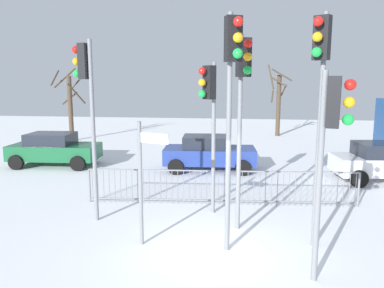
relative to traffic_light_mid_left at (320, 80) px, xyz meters
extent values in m
plane|color=white|center=(-2.18, -0.57, -3.77)|extent=(60.00, 60.00, 0.00)
cylinder|color=slate|center=(0.07, 0.12, -1.19)|extent=(0.11, 0.11, 5.17)
cube|color=black|center=(-0.02, -0.02, 0.85)|extent=(0.39, 0.35, 0.90)
sphere|color=red|center=(-0.14, -0.24, 1.15)|extent=(0.20, 0.20, 0.20)
sphere|color=orange|center=(-0.14, -0.24, 0.85)|extent=(0.20, 0.20, 0.20)
sphere|color=green|center=(-0.14, -0.24, 0.55)|extent=(0.20, 0.20, 0.20)
cylinder|color=slate|center=(-5.48, 1.02, -1.38)|extent=(0.11, 0.11, 4.79)
cube|color=black|center=(-5.64, 1.05, 0.47)|extent=(0.28, 0.36, 0.90)
sphere|color=red|center=(-5.89, 1.10, 0.77)|extent=(0.20, 0.20, 0.20)
sphere|color=orange|center=(-5.89, 1.10, 0.47)|extent=(0.20, 0.20, 0.20)
sphere|color=green|center=(-5.89, 1.10, 0.17)|extent=(0.20, 0.20, 0.20)
cylinder|color=slate|center=(-1.90, -0.35, -1.21)|extent=(0.11, 0.11, 5.13)
cube|color=black|center=(-1.83, -0.50, 0.80)|extent=(0.38, 0.33, 0.90)
sphere|color=red|center=(-1.73, -0.73, 1.10)|extent=(0.20, 0.20, 0.20)
sphere|color=orange|center=(-1.73, -0.73, 0.80)|extent=(0.20, 0.20, 0.20)
sphere|color=green|center=(-1.73, -0.73, 0.50)|extent=(0.20, 0.20, 0.20)
cylinder|color=slate|center=(-1.68, 0.93, -1.35)|extent=(0.11, 0.11, 4.84)
cube|color=black|center=(-1.61, 0.78, 0.52)|extent=(0.38, 0.33, 0.90)
sphere|color=red|center=(-1.52, 0.55, 0.82)|extent=(0.20, 0.20, 0.20)
sphere|color=orange|center=(-1.52, 0.55, 0.52)|extent=(0.20, 0.20, 0.20)
sphere|color=green|center=(-1.52, 0.55, 0.22)|extent=(0.20, 0.20, 0.20)
cylinder|color=slate|center=(-2.40, 2.03, -1.65)|extent=(0.11, 0.11, 4.25)
cube|color=black|center=(-2.51, 1.92, -0.07)|extent=(0.38, 0.38, 0.90)
sphere|color=red|center=(-2.69, 1.74, 0.23)|extent=(0.20, 0.20, 0.20)
sphere|color=orange|center=(-2.69, 1.74, -0.07)|extent=(0.20, 0.20, 0.20)
sphere|color=green|center=(-2.69, 1.74, -0.37)|extent=(0.20, 0.20, 0.20)
cylinder|color=slate|center=(-0.20, -1.45, -1.81)|extent=(0.11, 0.11, 3.93)
cube|color=black|center=(-0.04, -1.49, -0.39)|extent=(0.30, 0.37, 0.90)
sphere|color=red|center=(0.20, -1.56, -0.09)|extent=(0.20, 0.20, 0.20)
sphere|color=orange|center=(0.20, -1.56, -0.39)|extent=(0.20, 0.20, 0.20)
sphere|color=green|center=(0.20, -1.56, -0.69)|extent=(0.20, 0.20, 0.20)
cylinder|color=slate|center=(-3.87, -0.32, -2.34)|extent=(0.09, 0.09, 2.87)
cube|color=white|center=(-3.49, -0.45, -1.26)|extent=(0.67, 0.26, 0.22)
cube|color=slate|center=(-2.20, 2.79, -2.72)|extent=(8.18, 0.65, 0.04)
cube|color=slate|center=(-2.20, 2.79, -3.65)|extent=(8.18, 0.65, 0.04)
cylinder|color=slate|center=(-6.19, 2.49, -3.25)|extent=(0.02, 0.02, 1.05)
cylinder|color=slate|center=(-6.02, 2.50, -3.25)|extent=(0.02, 0.02, 1.05)
cylinder|color=slate|center=(-5.84, 2.52, -3.25)|extent=(0.02, 0.02, 1.05)
cylinder|color=slate|center=(-5.66, 2.53, -3.25)|extent=(0.02, 0.02, 1.05)
cylinder|color=slate|center=(-5.48, 2.54, -3.25)|extent=(0.02, 0.02, 1.05)
cylinder|color=slate|center=(-5.31, 2.56, -3.25)|extent=(0.02, 0.02, 1.05)
cylinder|color=slate|center=(-5.13, 2.57, -3.25)|extent=(0.02, 0.02, 1.05)
cylinder|color=slate|center=(-4.95, 2.58, -3.25)|extent=(0.02, 0.02, 1.05)
cylinder|color=slate|center=(-4.77, 2.60, -3.25)|extent=(0.02, 0.02, 1.05)
cylinder|color=slate|center=(-4.59, 2.61, -3.25)|extent=(0.02, 0.02, 1.05)
cylinder|color=slate|center=(-4.42, 2.62, -3.25)|extent=(0.02, 0.02, 1.05)
cylinder|color=slate|center=(-4.24, 2.64, -3.25)|extent=(0.02, 0.02, 1.05)
cylinder|color=slate|center=(-4.06, 2.65, -3.25)|extent=(0.02, 0.02, 1.05)
cylinder|color=slate|center=(-3.88, 2.66, -3.25)|extent=(0.02, 0.02, 1.05)
cylinder|color=slate|center=(-3.71, 2.68, -3.25)|extent=(0.02, 0.02, 1.05)
cylinder|color=slate|center=(-3.53, 2.69, -3.25)|extent=(0.02, 0.02, 1.05)
cylinder|color=slate|center=(-3.35, 2.70, -3.25)|extent=(0.02, 0.02, 1.05)
cylinder|color=slate|center=(-3.17, 2.72, -3.25)|extent=(0.02, 0.02, 1.05)
cylinder|color=slate|center=(-3.00, 2.73, -3.25)|extent=(0.02, 0.02, 1.05)
cylinder|color=slate|center=(-2.82, 2.74, -3.25)|extent=(0.02, 0.02, 1.05)
cylinder|color=slate|center=(-2.64, 2.76, -3.25)|extent=(0.02, 0.02, 1.05)
cylinder|color=slate|center=(-2.46, 2.77, -3.25)|extent=(0.02, 0.02, 1.05)
cylinder|color=slate|center=(-2.28, 2.78, -3.25)|extent=(0.02, 0.02, 1.05)
cylinder|color=slate|center=(-2.11, 2.79, -3.25)|extent=(0.02, 0.02, 1.05)
cylinder|color=slate|center=(-1.93, 2.81, -3.25)|extent=(0.02, 0.02, 1.05)
cylinder|color=slate|center=(-1.75, 2.82, -3.25)|extent=(0.02, 0.02, 1.05)
cylinder|color=slate|center=(-1.57, 2.83, -3.25)|extent=(0.02, 0.02, 1.05)
cylinder|color=slate|center=(-1.40, 2.85, -3.25)|extent=(0.02, 0.02, 1.05)
cylinder|color=slate|center=(-1.22, 2.86, -3.25)|extent=(0.02, 0.02, 1.05)
cylinder|color=slate|center=(-1.04, 2.87, -3.25)|extent=(0.02, 0.02, 1.05)
cylinder|color=slate|center=(-0.86, 2.89, -3.25)|extent=(0.02, 0.02, 1.05)
cylinder|color=slate|center=(-0.69, 2.90, -3.25)|extent=(0.02, 0.02, 1.05)
cylinder|color=slate|center=(-0.51, 2.91, -3.25)|extent=(0.02, 0.02, 1.05)
cylinder|color=slate|center=(-0.33, 2.93, -3.25)|extent=(0.02, 0.02, 1.05)
cylinder|color=slate|center=(-0.15, 2.94, -3.25)|extent=(0.02, 0.02, 1.05)
cylinder|color=slate|center=(0.03, 2.95, -3.25)|extent=(0.02, 0.02, 1.05)
cylinder|color=slate|center=(0.20, 2.97, -3.25)|extent=(0.02, 0.02, 1.05)
cylinder|color=slate|center=(0.38, 2.98, -3.25)|extent=(0.02, 0.02, 1.05)
cylinder|color=slate|center=(0.56, 2.99, -3.25)|extent=(0.02, 0.02, 1.05)
cylinder|color=slate|center=(0.74, 3.01, -3.25)|extent=(0.02, 0.02, 1.05)
cylinder|color=slate|center=(0.91, 3.02, -3.25)|extent=(0.02, 0.02, 1.05)
cylinder|color=slate|center=(1.09, 3.03, -3.25)|extent=(0.02, 0.02, 1.05)
cylinder|color=slate|center=(1.27, 3.05, -3.25)|extent=(0.02, 0.02, 1.05)
cylinder|color=slate|center=(1.45, 3.06, -3.25)|extent=(0.02, 0.02, 1.05)
cylinder|color=slate|center=(1.62, 3.07, -3.25)|extent=(0.02, 0.02, 1.05)
cylinder|color=slate|center=(1.80, 3.08, -3.25)|extent=(0.02, 0.02, 1.05)
cylinder|color=slate|center=(-6.28, 2.48, -3.25)|extent=(0.06, 0.06, 1.05)
cylinder|color=slate|center=(1.89, 3.09, -3.25)|extent=(0.06, 0.06, 1.05)
cube|color=navy|center=(-2.94, 7.23, -3.13)|extent=(3.91, 1.97, 0.65)
cube|color=#1E232D|center=(-3.09, 7.22, -2.58)|extent=(2.00, 1.63, 0.55)
cylinder|color=black|center=(-1.66, 8.17, -3.45)|extent=(0.65, 0.27, 0.64)
cylinder|color=black|center=(-1.53, 6.48, -3.45)|extent=(0.65, 0.27, 0.64)
cylinder|color=black|center=(-4.35, 7.98, -3.45)|extent=(0.65, 0.27, 0.64)
cylinder|color=black|center=(-4.23, 6.28, -3.45)|extent=(0.65, 0.27, 0.64)
cube|color=#195933|center=(-9.83, 7.17, -3.13)|extent=(3.89, 1.91, 0.65)
cube|color=#1E232D|center=(-9.98, 7.16, -2.58)|extent=(1.98, 1.60, 0.55)
cylinder|color=black|center=(-8.53, 8.09, -3.45)|extent=(0.65, 0.25, 0.64)
cylinder|color=black|center=(-8.43, 6.40, -3.45)|extent=(0.65, 0.25, 0.64)
cylinder|color=black|center=(-11.22, 7.95, -3.45)|extent=(0.65, 0.25, 0.64)
cylinder|color=black|center=(-11.13, 6.25, -3.45)|extent=(0.65, 0.25, 0.64)
cube|color=#1E232D|center=(3.63, 6.26, -2.58)|extent=(2.06, 1.71, 0.55)
cylinder|color=black|center=(2.35, 6.97, -3.45)|extent=(0.66, 0.29, 0.64)
cylinder|color=black|center=(2.54, 5.28, -3.45)|extent=(0.66, 0.29, 0.64)
cylinder|color=#473828|center=(0.84, 17.97, -1.70)|extent=(0.29, 0.29, 4.14)
cylinder|color=#473828|center=(0.26, 17.82, 0.24)|extent=(0.42, 1.26, 1.65)
cylinder|color=#473828|center=(0.80, 17.46, -0.11)|extent=(1.07, 0.18, 0.68)
cylinder|color=#473828|center=(0.41, 18.04, -1.08)|extent=(0.25, 0.94, 0.82)
cylinder|color=#473828|center=(0.93, 17.31, 0.35)|extent=(1.39, 0.30, 0.84)
cylinder|color=#473828|center=(1.16, 18.09, -0.65)|extent=(0.36, 0.76, 0.79)
cylinder|color=#473828|center=(-12.28, 14.08, -1.75)|extent=(0.28, 0.28, 4.05)
cylinder|color=#473828|center=(-12.77, 14.58, 0.16)|extent=(1.11, 1.09, 1.29)
cylinder|color=#473828|center=(-12.48, 14.50, -1.12)|extent=(0.93, 0.51, 0.81)
cylinder|color=#473828|center=(-12.11, 14.79, -0.16)|extent=(1.50, 0.46, 1.33)
cylinder|color=#473828|center=(-13.11, 13.92, 0.16)|extent=(0.43, 1.72, 0.98)
cylinder|color=#473828|center=(-11.71, 13.81, -0.80)|extent=(0.67, 1.25, 1.32)
camera|label=1|loc=(-1.63, -8.37, -0.02)|focal=35.32mm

